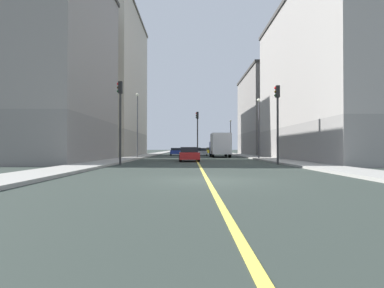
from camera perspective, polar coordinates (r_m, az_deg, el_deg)
ground_plane at (r=12.87m, az=2.74°, el=-6.40°), size 400.00×400.00×0.00m
sidewalk_left at (r=62.37m, az=7.35°, el=-1.78°), size 2.68×168.00×0.15m
sidewalk_right at (r=62.20m, az=-6.83°, el=-1.79°), size 2.68×168.00×0.15m
lane_center_stripe at (r=61.81m, az=0.27°, el=-1.86°), size 0.16×154.00×0.01m
building_left_near at (r=36.34m, az=23.00°, el=10.51°), size 9.21×24.75×16.59m
building_left_mid at (r=59.02m, az=13.58°, el=5.07°), size 9.21×18.58×14.32m
building_right_corner at (r=33.44m, az=-23.44°, el=12.78°), size 9.21×15.90×18.05m
building_right_midblock at (r=54.68m, az=-14.11°, el=10.18°), size 9.21×22.48×23.10m
traffic_light_left_near at (r=25.56m, az=14.71°, el=5.18°), size 0.40×0.32×6.00m
traffic_light_right_near at (r=25.26m, az=-12.46°, el=5.63°), size 0.40×0.32×6.29m
traffic_light_median_far at (r=43.37m, az=0.95°, el=2.82°), size 0.40×0.32×6.08m
street_lamp_left_near at (r=36.95m, az=11.59°, el=3.86°), size 0.36×0.36×6.62m
street_lamp_right_near at (r=39.37m, az=-9.53°, el=4.36°), size 0.36×0.36×7.63m
street_lamp_left_far at (r=61.54m, az=6.77°, el=1.92°), size 0.36×0.36×6.37m
car_red at (r=31.21m, az=-0.53°, el=-1.83°), size 2.03×4.37×1.36m
car_silver at (r=54.79m, az=1.77°, el=-1.38°), size 1.92×4.17×1.25m
car_orange at (r=80.87m, az=0.94°, el=-1.11°), size 1.96×4.51×1.35m
car_yellow at (r=68.65m, az=3.22°, el=-1.20°), size 1.91×3.97×1.35m
car_white at (r=70.04m, az=-2.85°, el=-1.23°), size 1.78×4.33×1.23m
car_blue at (r=57.27m, az=-2.87°, el=-1.33°), size 2.08×4.40×1.27m
box_truck at (r=45.09m, az=4.90°, el=-0.17°), size 2.54×7.68×3.22m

